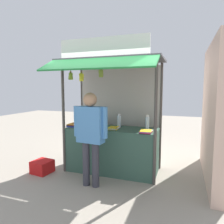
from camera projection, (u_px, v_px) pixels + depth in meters
name	position (u px, v px, depth m)	size (l,w,h in m)	color
ground_plane	(112.00, 171.00, 4.59)	(20.00, 20.00, 0.00)	#9E9384
stall_counter	(112.00, 150.00, 4.54)	(1.94, 0.73, 0.96)	#385B4C
stall_structure	(114.00, 95.00, 4.52)	(2.14, 1.59, 2.75)	#4C4742
water_bottle_right	(119.00, 121.00, 4.55)	(0.08, 0.08, 0.30)	silver
water_bottle_back_right	(99.00, 120.00, 4.89)	(0.06, 0.06, 0.23)	silver
water_bottle_left	(102.00, 121.00, 4.71)	(0.07, 0.07, 0.25)	silver
water_bottle_far_left	(147.00, 123.00, 4.36)	(0.08, 0.08, 0.30)	silver
magazine_stack_mid_left	(113.00, 128.00, 4.40)	(0.23, 0.31, 0.04)	yellow
magazine_stack_mid_right	(146.00, 132.00, 3.99)	(0.24, 0.31, 0.05)	black
magazine_stack_center	(73.00, 125.00, 4.70)	(0.23, 0.31, 0.06)	blue
banana_bunch_leftmost	(81.00, 77.00, 4.08)	(0.11, 0.12, 0.32)	#332D23
banana_bunch_rightmost	(101.00, 73.00, 3.94)	(0.11, 0.12, 0.25)	#332D23
banana_bunch_inner_left	(71.00, 76.00, 4.16)	(0.11, 0.11, 0.29)	#332D23
vendor_person	(90.00, 131.00, 3.77)	(0.66, 0.26, 1.74)	#383842
plastic_crate	(42.00, 167.00, 4.48)	(0.38, 0.38, 0.26)	red
neighbour_wall	(213.00, 113.00, 4.07)	(0.20, 2.40, 2.66)	beige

